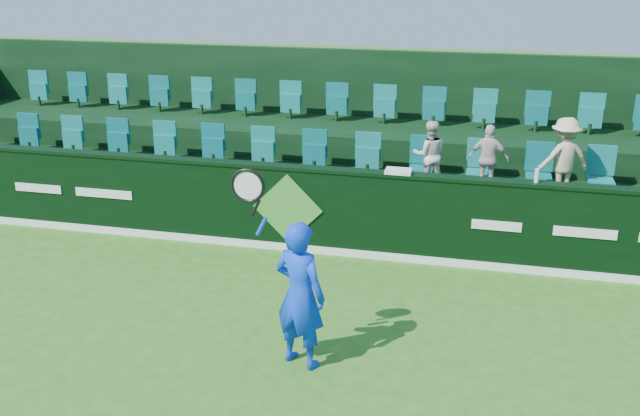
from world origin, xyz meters
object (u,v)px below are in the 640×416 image
(spectator_middle, at_px, (489,159))
(drinks_bottle, at_px, (537,176))
(spectator_left, at_px, (429,155))
(towel, at_px, (398,171))
(tennis_player, at_px, (299,293))
(spectator_right, at_px, (564,158))

(spectator_middle, relative_size, drinks_bottle, 5.44)
(spectator_left, relative_size, towel, 2.91)
(towel, bearing_deg, drinks_bottle, 0.00)
(spectator_left, bearing_deg, spectator_middle, 165.88)
(tennis_player, relative_size, spectator_middle, 2.16)
(towel, distance_m, drinks_bottle, 1.93)
(spectator_right, xyz_separation_m, towel, (-2.38, -1.12, -0.05))
(drinks_bottle, bearing_deg, spectator_right, 68.26)
(spectator_left, xyz_separation_m, drinks_bottle, (1.59, -1.12, 0.10))
(spectator_left, bearing_deg, tennis_player, 62.93)
(towel, relative_size, drinks_bottle, 1.89)
(spectator_middle, relative_size, spectator_right, 0.86)
(spectator_right, distance_m, towel, 2.63)
(spectator_left, xyz_separation_m, towel, (-0.34, -1.12, 0.03))
(spectator_middle, bearing_deg, tennis_player, 74.37)
(spectator_right, xyz_separation_m, drinks_bottle, (-0.45, -1.12, 0.02))
(spectator_middle, relative_size, towel, 2.87)
(tennis_player, bearing_deg, spectator_right, 54.88)
(spectator_right, relative_size, drinks_bottle, 6.29)
(tennis_player, height_order, spectator_right, tennis_player)
(tennis_player, bearing_deg, towel, 78.55)
(spectator_middle, xyz_separation_m, towel, (-1.27, -1.12, 0.04))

